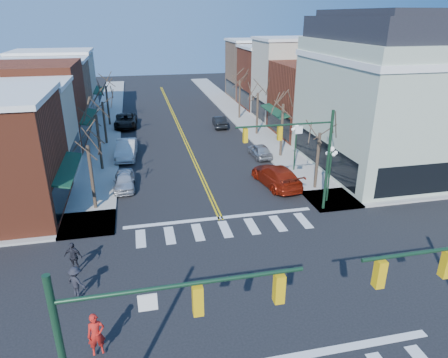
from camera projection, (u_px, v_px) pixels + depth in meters
ground at (252, 288)px, 20.25m from camera, size 160.00×160.00×0.00m
sidewalk_left at (99, 166)px, 36.52m from camera, size 3.50×70.00×0.15m
sidewalk_right at (280, 153)px, 40.03m from camera, size 3.50×70.00×0.15m
bldg_left_stucco_a at (10, 133)px, 33.32m from camera, size 10.00×7.00×7.50m
bldg_left_brick_b at (30, 107)px, 40.35m from camera, size 10.00×9.00×8.50m
bldg_left_tan at (46, 96)px, 47.94m from camera, size 10.00×7.50×7.80m
bldg_left_stucco_b at (56, 84)px, 54.86m from camera, size 10.00×8.00×8.20m
bldg_right_brick_a at (321, 100)px, 45.08m from camera, size 10.00×8.50×8.00m
bldg_right_stucco at (296, 81)px, 51.70m from camera, size 10.00×7.00×10.00m
bldg_right_brick_b at (276, 78)px, 58.76m from camera, size 10.00×8.00×8.50m
bldg_right_tan at (260, 70)px, 65.88m from camera, size 10.00×8.00×9.00m
victorian_corner at (392, 93)px, 34.12m from camera, size 12.25×14.25×13.30m
traffic_mast_near_left at (135, 344)px, 10.67m from camera, size 6.60×0.28×7.20m
traffic_mast_far_right at (304, 149)px, 26.25m from camera, size 6.60×0.28×7.20m
lamppost_corner at (330, 165)px, 28.44m from camera, size 0.36×0.36×4.33m
lamppost_midblock at (296, 139)px, 34.31m from camera, size 0.36×0.36×4.33m
tree_left_a at (92, 179)px, 27.59m from camera, size 0.24×0.24×4.76m
tree_left_b at (99, 143)px, 34.76m from camera, size 0.24×0.24×5.04m
tree_left_c at (105, 123)px, 42.08m from camera, size 0.24×0.24×4.55m
tree_left_d at (108, 106)px, 49.23m from camera, size 0.24×0.24×4.90m
tree_right_a at (317, 162)px, 30.99m from camera, size 0.24×0.24×4.62m
tree_right_b at (282, 131)px, 38.10m from camera, size 0.24×0.24×5.18m
tree_right_c at (257, 114)px, 45.39m from camera, size 0.24×0.24×4.83m
tree_right_d at (240, 100)px, 52.59m from camera, size 0.24×0.24×4.97m
car_left_near at (124, 180)px, 31.72m from camera, size 1.70×4.04×1.37m
car_left_mid at (126, 149)px, 38.48m from camera, size 2.19×5.30×1.71m
car_left_far at (126, 121)px, 49.21m from camera, size 2.80×5.72×1.57m
car_right_near at (276, 176)px, 32.22m from camera, size 3.11×6.03×1.67m
car_right_mid at (260, 150)px, 38.79m from camera, size 1.70×3.94×1.33m
car_right_far at (219, 122)px, 49.17m from camera, size 1.76×4.24×1.36m
pedestrian_red_a at (96, 334)px, 15.85m from camera, size 0.76×0.57×1.89m
pedestrian_dark_a at (73, 257)px, 21.11m from camera, size 1.09×0.75×1.72m
pedestrian_dark_b at (76, 282)px, 19.21m from camera, size 1.19×1.11×1.61m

